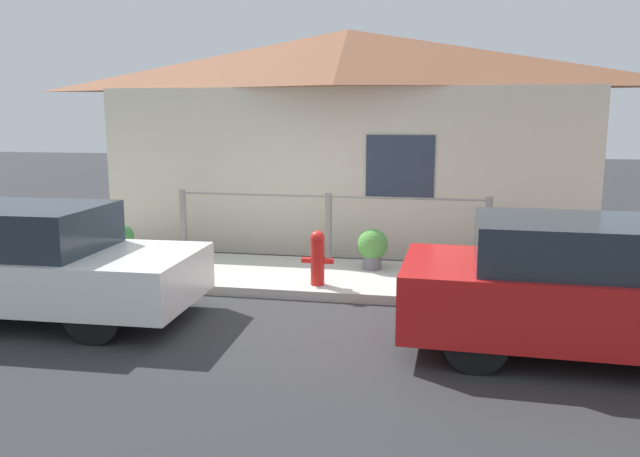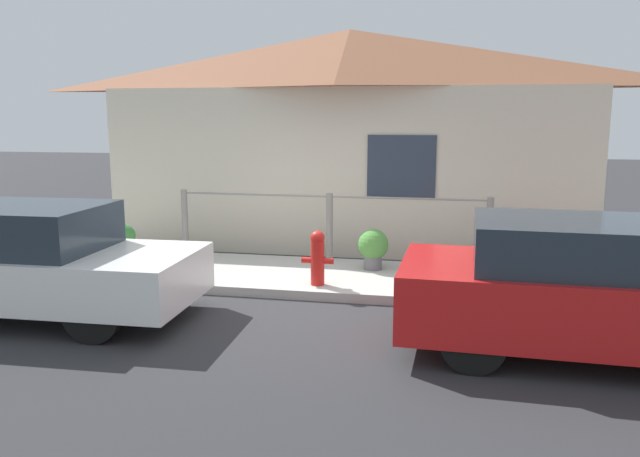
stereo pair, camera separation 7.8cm
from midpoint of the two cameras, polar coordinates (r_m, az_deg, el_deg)
The scene contains 10 objects.
ground_plane at distance 8.11m, azimuth -1.80°, elevation -6.61°, with size 60.00×60.00×0.00m, color #2D2D30.
sidewalk at distance 9.01m, azimuth -0.41°, elevation -4.47°, with size 24.00×1.95×0.13m.
house at distance 11.27m, azimuth 2.26°, elevation 14.01°, with size 8.66×2.23×3.85m.
fence at distance 9.67m, azimuth 0.56°, elevation 0.47°, with size 4.90×0.10×1.06m.
car_left at distance 8.17m, azimuth -26.31°, elevation -2.68°, with size 4.25×1.74×1.33m.
car_right at distance 6.69m, azimuth 23.72°, elevation -5.05°, with size 3.89×1.74×1.36m.
fire_hydrant at distance 8.28m, azimuth -0.50°, elevation -2.59°, with size 0.43×0.19×0.73m.
potted_plant_near_hydrant at distance 9.18m, azimuth 4.56°, elevation -1.68°, with size 0.45×0.45×0.60m.
potted_plant_by_fence at distance 10.44m, azimuth -17.89°, elevation -0.93°, with size 0.39×0.39×0.53m.
potted_plant_corner at distance 9.54m, azimuth 17.68°, elevation -2.31°, with size 0.33×0.33×0.45m.
Camera 1 is at (1.70, -7.57, 2.34)m, focal length 35.00 mm.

